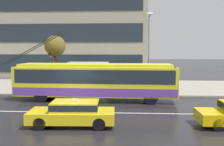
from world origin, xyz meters
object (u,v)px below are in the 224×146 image
pedestrian_at_shelter (62,72)px  street_lamp (149,46)px  trolleybus (96,80)px  street_tree_bare (55,47)px  bus_shelter (89,69)px  taxi_oncoming_near (73,112)px  pedestrian_approaching_curb (105,79)px

pedestrian_at_shelter → street_lamp: street_lamp is taller
trolleybus → street_tree_bare: 5.99m
trolleybus → bus_shelter: (-1.09, 3.69, 0.52)m
trolleybus → bus_shelter: bearing=106.4°
trolleybus → taxi_oncoming_near: trolleybus is taller
street_tree_bare → taxi_oncoming_near: bearing=-69.8°
taxi_oncoming_near → street_lamp: street_lamp is taller
bus_shelter → street_lamp: size_ratio=0.52×
pedestrian_approaching_curb → street_tree_bare: 5.36m
taxi_oncoming_near → bus_shelter: bus_shelter is taller
taxi_oncoming_near → street_tree_bare: size_ratio=0.89×
taxi_oncoming_near → pedestrian_at_shelter: size_ratio=2.31×
pedestrian_approaching_curb → street_tree_bare: (-4.42, -0.75, 2.93)m
pedestrian_at_shelter → street_tree_bare: (-0.36, -0.86, 2.34)m
trolleybus → street_lamp: 5.51m
taxi_oncoming_near → street_lamp: size_ratio=0.65×
bus_shelter → pedestrian_at_shelter: 2.77m
trolleybus → pedestrian_approaching_curb: (0.33, 4.35, -0.43)m
street_lamp → pedestrian_approaching_curb: bearing=154.1°
bus_shelter → trolleybus: bearing=-73.6°
street_lamp → street_tree_bare: size_ratio=1.36×
bus_shelter → pedestrian_at_shelter: bearing=163.8°
taxi_oncoming_near → bus_shelter: size_ratio=1.26×
pedestrian_approaching_curb → street_lamp: 5.25m
street_lamp → pedestrian_at_shelter: bearing=166.0°
taxi_oncoming_near → pedestrian_approaching_curb: (0.70, 10.88, 0.40)m
pedestrian_at_shelter → street_lamp: 8.51m
pedestrian_at_shelter → street_lamp: bearing=-14.0°
street_tree_bare → pedestrian_approaching_curb: bearing=9.6°
taxi_oncoming_near → pedestrian_approaching_curb: bearing=86.3°
trolleybus → street_lamp: bearing=30.6°
taxi_oncoming_near → street_tree_bare: (-3.73, 10.13, 3.33)m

